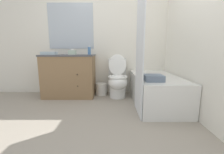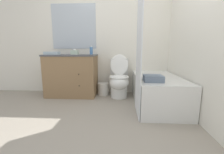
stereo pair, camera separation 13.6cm
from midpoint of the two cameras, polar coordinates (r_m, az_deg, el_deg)
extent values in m
plane|color=gray|center=(1.91, -2.74, -19.54)|extent=(14.00, 14.00, 0.00)
cube|color=white|center=(3.35, 0.17, 15.47)|extent=(8.00, 0.05, 2.50)
cube|color=#B2BCC6|center=(3.46, -13.19, 18.21)|extent=(0.95, 0.01, 0.93)
cube|color=white|center=(2.73, 28.47, 15.45)|extent=(0.05, 2.66, 2.50)
cube|color=olive|center=(3.21, -13.81, 0.40)|extent=(1.00, 0.56, 0.83)
cube|color=#4C4C51|center=(3.17, -14.15, 8.04)|extent=(1.02, 0.58, 0.03)
cylinder|color=white|center=(3.17, -14.12, 7.32)|extent=(0.35, 0.35, 0.10)
sphere|color=#382D23|center=(2.86, -11.27, 1.01)|extent=(0.02, 0.02, 0.02)
sphere|color=#382D23|center=(2.90, -11.11, -3.33)|extent=(0.02, 0.02, 0.02)
cylinder|color=silver|center=(3.37, -13.09, 8.80)|extent=(0.04, 0.04, 0.04)
cylinder|color=silver|center=(3.33, -13.34, 9.84)|extent=(0.02, 0.11, 0.09)
cylinder|color=silver|center=(3.39, -14.00, 8.80)|extent=(0.03, 0.03, 0.04)
cylinder|color=silver|center=(3.36, -12.18, 8.86)|extent=(0.03, 0.03, 0.04)
cylinder|color=white|center=(3.04, 3.96, -5.56)|extent=(0.33, 0.33, 0.24)
ellipsoid|color=white|center=(2.94, 4.02, -2.01)|extent=(0.38, 0.47, 0.29)
torus|color=white|center=(2.92, 4.05, 0.01)|extent=(0.38, 0.38, 0.04)
cube|color=white|center=(3.21, 4.01, 4.00)|extent=(0.37, 0.18, 0.34)
ellipsoid|color=white|center=(3.09, 4.05, 4.60)|extent=(0.36, 0.14, 0.43)
cube|color=white|center=(2.76, 18.08, -4.85)|extent=(0.74, 1.45, 0.50)
cube|color=#A8ADAE|center=(2.71, 18.37, 0.13)|extent=(0.62, 1.33, 0.01)
cube|color=white|center=(2.18, 12.07, 10.51)|extent=(0.01, 0.56, 1.92)
cylinder|color=silver|center=(3.21, -2.11, -4.56)|extent=(0.24, 0.24, 0.25)
cube|color=silver|center=(3.16, -12.80, 9.14)|extent=(0.13, 0.14, 0.09)
ellipsoid|color=white|center=(3.16, -12.84, 10.13)|extent=(0.06, 0.04, 0.03)
cylinder|color=#4C7AB2|center=(3.06, -6.63, 9.89)|extent=(0.06, 0.06, 0.15)
cylinder|color=silver|center=(3.06, -6.66, 11.56)|extent=(0.03, 0.03, 0.03)
cube|color=silver|center=(3.16, -20.73, 8.50)|extent=(0.27, 0.17, 0.06)
cube|color=slate|center=(2.25, 17.08, -0.48)|extent=(0.27, 0.25, 0.09)
camera|label=1|loc=(0.07, -88.39, 0.29)|focal=24.00mm
camera|label=2|loc=(0.07, 91.61, -0.29)|focal=24.00mm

